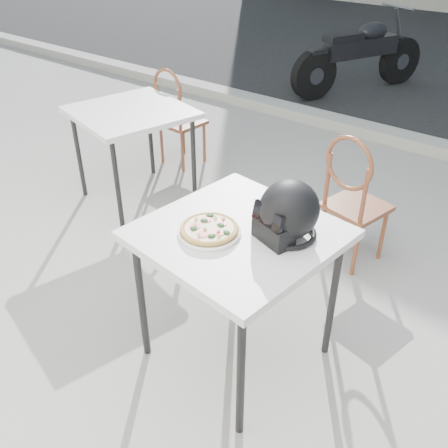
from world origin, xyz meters
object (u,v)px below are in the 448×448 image
Objects in this scene: pizza at (209,228)px; motorcycle at (360,56)px; plate at (209,232)px; cafe_chair_side at (176,112)px; helmet at (287,213)px; cafe_table_main at (238,243)px; cafe_chair_main at (352,194)px; cafe_table_side at (131,118)px.

pizza is 5.10m from motorcycle.
plate is 2.51m from cafe_chair_side.
helmet is 2.62m from cafe_chair_side.
motorcycle is at bearing 106.52° from pizza.
helmet is (0.20, 0.10, 0.20)m from cafe_table_main.
cafe_table_main is 1.19m from cafe_chair_main.
motorcycle reaches higher than plate.
cafe_table_side is (-1.62, 1.00, -0.13)m from pizza.
helmet is at bearing 35.21° from pizza.
motorcycle is (-1.45, 4.87, -0.38)m from plate.
motorcycle is (0.18, 3.88, -0.27)m from cafe_table_side.
motorcycle is at bearing 128.22° from helmet.
motorcycle is (0.36, 3.17, -0.07)m from cafe_chair_side.
cafe_table_side is 0.52× the size of motorcycle.
cafe_table_side is 1.07× the size of cafe_chair_side.
cafe_chair_main is at bearing 82.29° from pizza.
pizza is at bearing 94.96° from cafe_chair_main.
pizza reaches higher than cafe_table_side.
pizza is 2.51m from cafe_chair_side.
cafe_table_side is at bearing 108.83° from cafe_chair_side.
cafe_table_side is 0.76m from cafe_chair_side.
cafe_chair_main is at bearing 114.43° from helmet.
helmet reaches higher than cafe_chair_main.
pizza is (0.00, 0.00, 0.02)m from plate.
cafe_chair_side is 0.48× the size of motorcycle.
cafe_chair_side is at bearing -72.66° from motorcycle.
cafe_chair_side is (-1.81, 1.71, -0.33)m from pizza.
cafe_table_main is 0.49× the size of motorcycle.
cafe_table_main is 5.02m from motorcycle.
helmet is (0.30, 0.21, 0.10)m from pizza.
helmet reaches higher than cafe_chair_side.
cafe_chair_side reaches higher than cafe_table_side.
helmet is 0.37× the size of cafe_chair_main.
cafe_table_main is 2.68× the size of helmet.
pizza is 0.36× the size of cafe_chair_main.
cafe_chair_main reaches higher than plate.
cafe_chair_main is 1.02× the size of cafe_chair_side.
pizza is 0.37× the size of cafe_chair_side.
cafe_table_main is 1.93m from cafe_table_side.
cafe_chair_main is (0.17, 1.27, -0.32)m from pizza.
plate is 0.02m from pizza.
cafe_table_main is 1.01× the size of cafe_chair_side.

